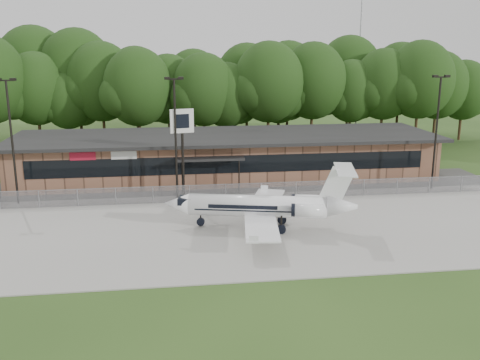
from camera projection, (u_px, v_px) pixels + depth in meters
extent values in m
plane|color=#294518|center=(272.00, 274.00, 30.43)|extent=(160.00, 160.00, 0.00)
cube|color=#9E9B93|center=(250.00, 228.00, 38.11)|extent=(64.00, 18.00, 0.08)
cube|color=#383835|center=(231.00, 187.00, 49.17)|extent=(50.00, 9.00, 0.06)
cube|color=#906148|center=(226.00, 157.00, 53.02)|extent=(40.00, 10.00, 4.00)
cube|color=black|center=(232.00, 164.00, 48.13)|extent=(36.00, 0.08, 1.60)
cube|color=black|center=(226.00, 136.00, 52.02)|extent=(41.00, 11.50, 0.30)
cube|color=black|center=(210.00, 159.00, 47.14)|extent=(6.00, 1.60, 0.20)
cube|color=#B8162E|center=(83.00, 156.00, 46.13)|extent=(2.20, 0.06, 0.70)
cube|color=silver|center=(124.00, 155.00, 46.59)|extent=(2.20, 0.06, 0.70)
cube|color=gray|center=(238.00, 192.00, 44.67)|extent=(46.00, 0.03, 1.50)
cube|color=gray|center=(238.00, 184.00, 44.49)|extent=(46.00, 0.04, 0.04)
cylinder|color=gray|center=(360.00, 48.00, 76.44)|extent=(0.20, 0.20, 25.00)
cylinder|color=black|center=(12.00, 144.00, 42.74)|extent=(0.18, 0.18, 10.00)
cube|color=black|center=(6.00, 80.00, 41.52)|extent=(1.20, 0.12, 0.12)
cube|color=black|center=(13.00, 79.00, 41.57)|extent=(0.45, 0.30, 0.22)
cylinder|color=black|center=(176.00, 141.00, 44.44)|extent=(0.18, 0.18, 10.00)
cube|color=black|center=(174.00, 79.00, 43.22)|extent=(1.20, 0.12, 0.12)
cube|color=black|center=(167.00, 78.00, 43.13)|extent=(0.45, 0.30, 0.22)
cube|color=black|center=(181.00, 78.00, 43.27)|extent=(0.45, 0.30, 0.22)
cylinder|color=black|center=(436.00, 135.00, 47.44)|extent=(0.18, 0.18, 10.00)
cube|color=black|center=(441.00, 77.00, 46.22)|extent=(1.20, 0.12, 0.12)
cube|color=black|center=(435.00, 76.00, 46.13)|extent=(0.45, 0.30, 0.22)
cube|color=black|center=(447.00, 76.00, 46.28)|extent=(0.45, 0.30, 0.22)
cylinder|color=white|center=(257.00, 207.00, 37.54)|extent=(9.73, 3.72, 1.54)
cone|color=white|center=(176.00, 205.00, 38.09)|extent=(2.23, 1.94, 1.54)
cone|color=white|center=(342.00, 207.00, 36.95)|extent=(2.42, 1.99, 1.54)
cube|color=white|center=(261.00, 228.00, 34.53)|extent=(3.39, 6.11, 0.12)
cube|color=white|center=(266.00, 201.00, 40.67)|extent=(3.39, 6.11, 0.12)
cylinder|color=white|center=(307.00, 212.00, 36.02)|extent=(2.26, 1.33, 0.87)
cylinder|color=white|center=(306.00, 202.00, 38.34)|extent=(2.26, 1.33, 0.87)
cube|color=white|center=(336.00, 188.00, 36.66)|extent=(2.34, 0.68, 2.90)
cube|color=white|center=(345.00, 171.00, 36.32)|extent=(2.24, 4.60, 0.10)
cube|color=black|center=(186.00, 201.00, 37.96)|extent=(1.20, 1.35, 0.48)
cube|color=black|center=(282.00, 225.00, 37.69)|extent=(1.28, 2.43, 0.67)
cylinder|color=black|center=(201.00, 223.00, 38.24)|extent=(0.70, 0.70, 0.21)
cylinder|color=black|center=(183.00, 156.00, 45.13)|extent=(0.26, 0.26, 7.22)
cube|color=silver|center=(182.00, 121.00, 44.41)|extent=(1.99, 0.64, 1.99)
cube|color=black|center=(182.00, 121.00, 44.31)|extent=(1.16, 0.28, 1.17)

